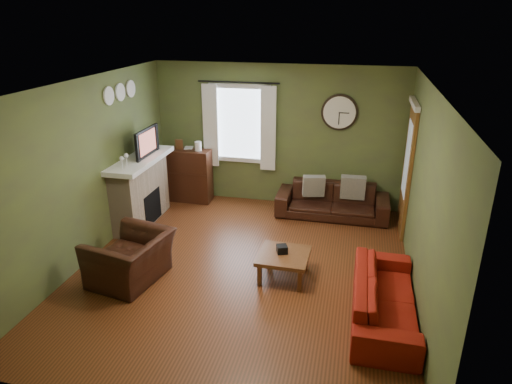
% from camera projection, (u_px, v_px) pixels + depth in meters
% --- Properties ---
extents(floor, '(4.60, 5.20, 0.00)m').
position_uv_depth(floor, '(243.00, 270.00, 6.52)').
color(floor, '#5B2C15').
rests_on(floor, ground).
extents(ceiling, '(4.60, 5.20, 0.00)m').
position_uv_depth(ceiling, '(241.00, 85.00, 5.56)').
color(ceiling, white).
rests_on(ceiling, ground).
extents(wall_left, '(0.00, 5.20, 2.60)m').
position_uv_depth(wall_left, '(87.00, 172.00, 6.52)').
color(wall_left, '#515E31').
rests_on(wall_left, ground).
extents(wall_right, '(0.00, 5.20, 2.60)m').
position_uv_depth(wall_right, '(424.00, 200.00, 5.57)').
color(wall_right, '#515E31').
rests_on(wall_right, ground).
extents(wall_back, '(4.60, 0.00, 2.60)m').
position_uv_depth(wall_back, '(277.00, 136.00, 8.40)').
color(wall_back, '#515E31').
rests_on(wall_back, ground).
extents(wall_front, '(4.60, 0.00, 2.60)m').
position_uv_depth(wall_front, '(161.00, 295.00, 3.69)').
color(wall_front, '#515E31').
rests_on(wall_front, ground).
extents(fireplace, '(0.40, 1.40, 1.10)m').
position_uv_depth(fireplace, '(141.00, 193.00, 7.80)').
color(fireplace, tan).
rests_on(fireplace, floor).
extents(firebox, '(0.04, 0.60, 0.55)m').
position_uv_depth(firebox, '(152.00, 207.00, 7.85)').
color(firebox, black).
rests_on(firebox, fireplace).
extents(mantel, '(0.58, 1.60, 0.08)m').
position_uv_depth(mantel, '(139.00, 160.00, 7.57)').
color(mantel, white).
rests_on(mantel, fireplace).
extents(tv, '(0.08, 0.60, 0.35)m').
position_uv_depth(tv, '(143.00, 145.00, 7.63)').
color(tv, black).
rests_on(tv, mantel).
extents(tv_screen, '(0.02, 0.62, 0.36)m').
position_uv_depth(tv_screen, '(147.00, 142.00, 7.59)').
color(tv_screen, '#994C3F').
rests_on(tv_screen, mantel).
extents(medallion_left, '(0.28, 0.28, 0.03)m').
position_uv_depth(medallion_left, '(109.00, 96.00, 6.89)').
color(medallion_left, white).
rests_on(medallion_left, wall_left).
extents(medallion_mid, '(0.28, 0.28, 0.03)m').
position_uv_depth(medallion_mid, '(120.00, 92.00, 7.21)').
color(medallion_mid, white).
rests_on(medallion_mid, wall_left).
extents(medallion_right, '(0.28, 0.28, 0.03)m').
position_uv_depth(medallion_right, '(131.00, 89.00, 7.53)').
color(medallion_right, white).
rests_on(medallion_right, wall_left).
extents(window_pane, '(1.00, 0.02, 1.30)m').
position_uv_depth(window_pane, '(240.00, 124.00, 8.45)').
color(window_pane, silver).
rests_on(window_pane, wall_back).
extents(curtain_rod, '(0.03, 0.03, 1.50)m').
position_uv_depth(curtain_rod, '(238.00, 82.00, 8.08)').
color(curtain_rod, black).
rests_on(curtain_rod, wall_back).
extents(curtain_left, '(0.28, 0.04, 1.55)m').
position_uv_depth(curtain_left, '(210.00, 126.00, 8.49)').
color(curtain_left, white).
rests_on(curtain_left, wall_back).
extents(curtain_right, '(0.28, 0.04, 1.55)m').
position_uv_depth(curtain_right, '(268.00, 129.00, 8.27)').
color(curtain_right, white).
rests_on(curtain_right, wall_back).
extents(wall_clock, '(0.64, 0.06, 0.64)m').
position_uv_depth(wall_clock, '(339.00, 112.00, 7.94)').
color(wall_clock, white).
rests_on(wall_clock, wall_back).
extents(door, '(0.05, 0.90, 2.10)m').
position_uv_depth(door, '(407.00, 171.00, 7.34)').
color(door, brown).
rests_on(door, floor).
extents(bookshelf, '(0.86, 0.36, 1.02)m').
position_uv_depth(bookshelf, '(189.00, 175.00, 8.75)').
color(bookshelf, '#33180D').
rests_on(bookshelf, floor).
extents(book, '(0.20, 0.25, 0.02)m').
position_uv_depth(book, '(185.00, 151.00, 8.68)').
color(book, brown).
rests_on(book, bookshelf).
extents(sofa_brown, '(1.97, 0.77, 0.57)m').
position_uv_depth(sofa_brown, '(332.00, 201.00, 8.15)').
color(sofa_brown, black).
rests_on(sofa_brown, floor).
extents(pillow_left, '(0.41, 0.20, 0.39)m').
position_uv_depth(pillow_left, '(314.00, 186.00, 8.11)').
color(pillow_left, gray).
rests_on(pillow_left, sofa_brown).
extents(pillow_right, '(0.43, 0.14, 0.43)m').
position_uv_depth(pillow_right, '(353.00, 187.00, 8.04)').
color(pillow_right, gray).
rests_on(pillow_right, sofa_brown).
extents(sofa_red, '(0.73, 1.86, 0.54)m').
position_uv_depth(sofa_red, '(385.00, 297.00, 5.42)').
color(sofa_red, maroon).
rests_on(sofa_red, floor).
extents(armchair, '(1.06, 1.16, 0.66)m').
position_uv_depth(armchair, '(131.00, 258.00, 6.17)').
color(armchair, black).
rests_on(armchair, floor).
extents(coffee_table, '(0.70, 0.70, 0.36)m').
position_uv_depth(coffee_table, '(283.00, 266.00, 6.27)').
color(coffee_table, brown).
rests_on(coffee_table, floor).
extents(tissue_box, '(0.18, 0.18, 0.11)m').
position_uv_depth(tissue_box, '(282.00, 250.00, 6.23)').
color(tissue_box, black).
rests_on(tissue_box, coffee_table).
extents(wine_glass_a, '(0.07, 0.07, 0.20)m').
position_uv_depth(wine_glass_a, '(122.00, 163.00, 6.99)').
color(wine_glass_a, white).
rests_on(wine_glass_a, mantel).
extents(wine_glass_b, '(0.07, 0.07, 0.20)m').
position_uv_depth(wine_glass_b, '(127.00, 160.00, 7.12)').
color(wine_glass_b, white).
rests_on(wine_glass_b, mantel).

